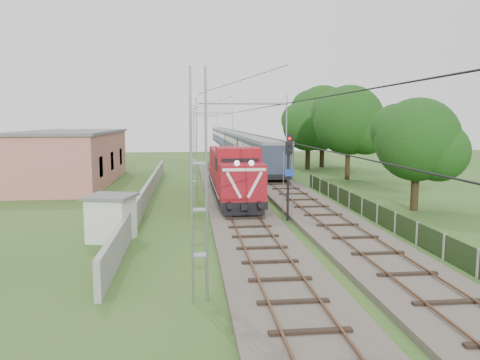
{
  "coord_description": "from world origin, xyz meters",
  "views": [
    {
      "loc": [
        -3.31,
        -23.76,
        6.23
      ],
      "look_at": [
        0.1,
        7.6,
        2.2
      ],
      "focal_mm": 35.0,
      "sensor_mm": 36.0,
      "label": 1
    }
  ],
  "objects": [
    {
      "name": "tree_c",
      "position": [
        11.85,
        34.61,
        5.52
      ],
      "size": [
        6.83,
        6.5,
        8.85
      ],
      "color": "#3C2D18",
      "rests_on": "ground"
    },
    {
      "name": "boundary_wall",
      "position": [
        -6.5,
        12.0,
        0.75
      ],
      "size": [
        0.25,
        40.0,
        1.5
      ],
      "primitive_type": "cube",
      "color": "#9E9E99",
      "rests_on": "ground"
    },
    {
      "name": "tree_b",
      "position": [
        13.39,
        23.82,
        6.17
      ],
      "size": [
        7.63,
        7.27,
        9.89
      ],
      "color": "#3C2D18",
      "rests_on": "ground"
    },
    {
      "name": "station_building",
      "position": [
        -15.0,
        24.0,
        2.63
      ],
      "size": [
        8.4,
        20.4,
        5.22
      ],
      "color": "#B16D5F",
      "rests_on": "ground"
    },
    {
      "name": "catenary",
      "position": [
        -2.95,
        12.0,
        4.05
      ],
      "size": [
        3.31,
        70.0,
        8.0
      ],
      "color": "gray",
      "rests_on": "ground"
    },
    {
      "name": "locomotive",
      "position": [
        0.0,
        12.51,
        2.22
      ],
      "size": [
        2.96,
        16.88,
        4.29
      ],
      "color": "black",
      "rests_on": "ground"
    },
    {
      "name": "track_side",
      "position": [
        5.0,
        20.0,
        0.18
      ],
      "size": [
        4.2,
        80.0,
        0.45
      ],
      "color": "#6B6054",
      "rests_on": "ground"
    },
    {
      "name": "tree_a",
      "position": [
        12.29,
        6.77,
        4.86
      ],
      "size": [
        6.01,
        5.72,
        7.79
      ],
      "color": "#3C2D18",
      "rests_on": "ground"
    },
    {
      "name": "coach_rake",
      "position": [
        5.0,
        65.48,
        2.55
      ],
      "size": [
        3.08,
        92.04,
        3.57
      ],
      "color": "black",
      "rests_on": "ground"
    },
    {
      "name": "signal_post",
      "position": [
        2.76,
        4.37,
        3.71
      ],
      "size": [
        0.6,
        0.46,
        5.41
      ],
      "color": "black",
      "rests_on": "ground"
    },
    {
      "name": "track_main",
      "position": [
        0.0,
        7.0,
        0.18
      ],
      "size": [
        4.2,
        70.0,
        0.45
      ],
      "color": "#6B6054",
      "rests_on": "ground"
    },
    {
      "name": "fence",
      "position": [
        8.0,
        3.0,
        0.6
      ],
      "size": [
        0.12,
        32.0,
        1.2
      ],
      "color": "black",
      "rests_on": "ground"
    },
    {
      "name": "ground",
      "position": [
        0.0,
        0.0,
        0.0
      ],
      "size": [
        140.0,
        140.0,
        0.0
      ],
      "primitive_type": "plane",
      "color": "#2E511E",
      "rests_on": "ground"
    },
    {
      "name": "tree_d",
      "position": [
        14.52,
        37.34,
        6.78
      ],
      "size": [
        8.38,
        7.98,
        10.86
      ],
      "color": "#3C2D18",
      "rests_on": "ground"
    },
    {
      "name": "relay_hut",
      "position": [
        -7.4,
        0.7,
        1.21
      ],
      "size": [
        2.83,
        2.83,
        2.4
      ],
      "color": "silver",
      "rests_on": "ground"
    }
  ]
}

